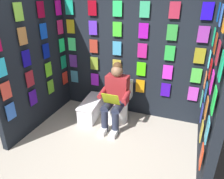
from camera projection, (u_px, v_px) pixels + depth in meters
name	position (u px, v px, depth m)	size (l,w,h in m)	color
ground_plane	(87.00, 175.00, 2.92)	(30.00, 30.00, 0.00)	#B2A899
display_wall_back	(130.00, 55.00, 4.06)	(2.89, 0.14, 2.39)	black
display_wall_left	(216.00, 85.00, 2.74)	(0.14, 1.88, 2.39)	black
display_wall_right	(34.00, 61.00, 3.69)	(0.14, 1.88, 2.39)	black
toilet	(119.00, 104.00, 4.11)	(0.41, 0.55, 0.77)	white
person_reading	(115.00, 96.00, 3.80)	(0.53, 0.68, 1.19)	maroon
comic_longbox_near	(92.00, 108.00, 4.28)	(0.40, 0.86, 0.34)	silver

